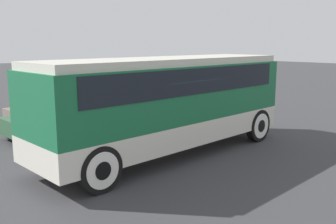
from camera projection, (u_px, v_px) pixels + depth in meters
name	position (u px, v px, depth m)	size (l,w,h in m)	color
ground_plane	(168.00, 154.00, 12.23)	(120.00, 120.00, 0.00)	#38383A
tour_bus	(170.00, 97.00, 11.95)	(9.07, 2.54, 3.14)	silver
parked_car_near	(57.00, 118.00, 14.68)	(4.04, 1.82, 1.32)	#2D5638
parked_car_mid	(57.00, 108.00, 17.15)	(4.32, 1.87, 1.25)	#7A6B5B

